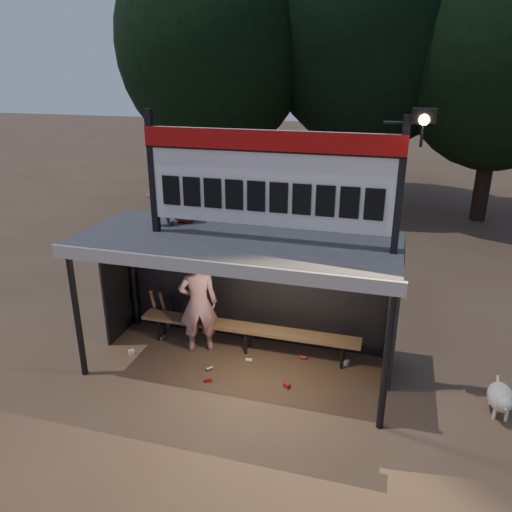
{
  "coord_description": "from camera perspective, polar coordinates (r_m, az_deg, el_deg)",
  "views": [
    {
      "loc": [
        2.29,
        -6.92,
        4.81
      ],
      "look_at": [
        0.2,
        0.4,
        1.9
      ],
      "focal_mm": 35.0,
      "sensor_mm": 36.0,
      "label": 1
    }
  ],
  "objects": [
    {
      "name": "litter",
      "position": [
        8.78,
        -2.3,
        -12.05
      ],
      "size": [
        3.84,
        1.23,
        0.08
      ],
      "color": "#B02E1E",
      "rests_on": "ground"
    },
    {
      "name": "ground",
      "position": [
        8.74,
        -2.03,
        -12.51
      ],
      "size": [
        80.0,
        80.0,
        0.0
      ],
      "primitive_type": "plane",
      "color": "brown",
      "rests_on": "ground"
    },
    {
      "name": "scoreboard_assembly",
      "position": [
        7.28,
        1.85,
        9.13
      ],
      "size": [
        4.1,
        0.27,
        1.99
      ],
      "color": "black",
      "rests_on": "dugout_shelter"
    },
    {
      "name": "child_b",
      "position": [
        8.48,
        -8.28,
        6.76
      ],
      "size": [
        0.48,
        0.36,
        0.9
      ],
      "primitive_type": "imported",
      "rotation": [
        0.0,
        0.0,
        2.97
      ],
      "color": "#A72719",
      "rests_on": "dugout_shelter"
    },
    {
      "name": "dugout_shelter",
      "position": [
        8.09,
        -1.67,
        -0.6
      ],
      "size": [
        5.1,
        2.08,
        2.32
      ],
      "color": "#3D3D40",
      "rests_on": "ground"
    },
    {
      "name": "tree_mid",
      "position": [
        18.52,
        13.1,
        24.62
      ],
      "size": [
        7.22,
        7.22,
        10.36
      ],
      "color": "#2F2215",
      "rests_on": "ground"
    },
    {
      "name": "tree_right",
      "position": [
        17.64,
        26.49,
        20.12
      ],
      "size": [
        6.08,
        6.08,
        8.72
      ],
      "color": "black",
      "rests_on": "ground"
    },
    {
      "name": "player",
      "position": [
        8.81,
        -6.6,
        -5.4
      ],
      "size": [
        0.79,
        0.67,
        1.85
      ],
      "primitive_type": "imported",
      "rotation": [
        0.0,
        0.0,
        3.55
      ],
      "color": "silver",
      "rests_on": "ground"
    },
    {
      "name": "dog",
      "position": [
        8.36,
        26.2,
        -14.35
      ],
      "size": [
        0.36,
        0.81,
        0.49
      ],
      "color": "beige",
      "rests_on": "ground"
    },
    {
      "name": "tree_left",
      "position": [
        18.07,
        -4.84,
        23.07
      ],
      "size": [
        6.46,
        6.46,
        9.27
      ],
      "color": "#2F1F15",
      "rests_on": "ground"
    },
    {
      "name": "bats",
      "position": [
        9.77,
        -10.41,
        -6.1
      ],
      "size": [
        0.48,
        0.33,
        0.84
      ],
      "color": "#A7764E",
      "rests_on": "ground"
    },
    {
      "name": "child_a",
      "position": [
        8.42,
        -11.0,
        6.57
      ],
      "size": [
        0.54,
        0.47,
        0.92
      ],
      "primitive_type": "imported",
      "rotation": [
        0.0,
        0.0,
        3.46
      ],
      "color": "gray",
      "rests_on": "dugout_shelter"
    },
    {
      "name": "bench",
      "position": [
        8.96,
        -0.98,
        -8.34
      ],
      "size": [
        4.0,
        0.35,
        0.48
      ],
      "color": "olive",
      "rests_on": "ground"
    }
  ]
}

